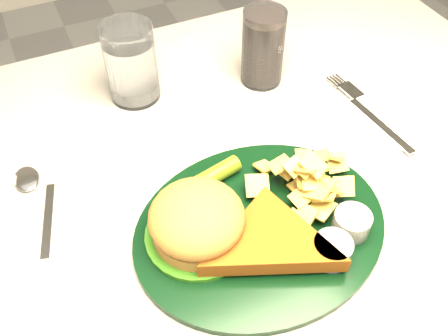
# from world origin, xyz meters

# --- Properties ---
(table) EXTENTS (1.20, 0.80, 0.75)m
(table) POSITION_xyz_m (0.00, 0.00, 0.38)
(table) COLOR gray
(table) RESTS_ON ground
(dinner_plate) EXTENTS (0.35, 0.30, 0.08)m
(dinner_plate) POSITION_xyz_m (0.03, -0.11, 0.79)
(dinner_plate) COLOR black
(dinner_plate) RESTS_ON table
(water_glass) EXTENTS (0.09, 0.09, 0.13)m
(water_glass) POSITION_xyz_m (-0.04, 0.22, 0.82)
(water_glass) COLOR white
(water_glass) RESTS_ON table
(cola_glass) EXTENTS (0.07, 0.07, 0.13)m
(cola_glass) POSITION_xyz_m (0.17, 0.17, 0.81)
(cola_glass) COLOR black
(cola_glass) RESTS_ON table
(fork_napkin) EXTENTS (0.15, 0.19, 0.01)m
(fork_napkin) POSITION_xyz_m (0.29, -0.01, 0.76)
(fork_napkin) COLOR silver
(fork_napkin) RESTS_ON table
(spoon) EXTENTS (0.09, 0.17, 0.01)m
(spoon) POSITION_xyz_m (-0.22, 0.02, 0.76)
(spoon) COLOR silver
(spoon) RESTS_ON table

